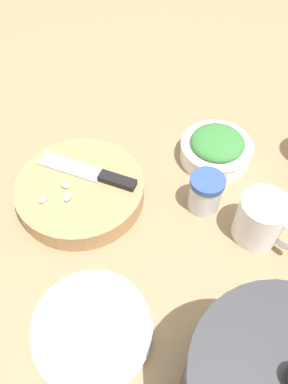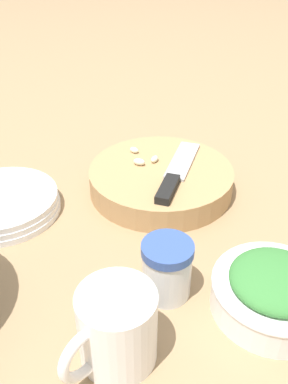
{
  "view_description": "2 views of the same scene",
  "coord_description": "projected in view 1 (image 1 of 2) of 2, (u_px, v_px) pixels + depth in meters",
  "views": [
    {
      "loc": [
        0.3,
        0.29,
        0.58
      ],
      "look_at": [
        0.02,
        -0.0,
        0.05
      ],
      "focal_mm": 35.0,
      "sensor_mm": 36.0,
      "label": 1
    },
    {
      "loc": [
        -0.3,
        0.36,
        0.4
      ],
      "look_at": [
        0.06,
        -0.03,
        0.05
      ],
      "focal_mm": 40.0,
      "sensor_mm": 36.0,
      "label": 2
    }
  ],
  "objects": [
    {
      "name": "cutting_board",
      "position": [
        81.0,
        190.0,
        0.71
      ],
      "size": [
        0.24,
        0.24,
        0.04
      ],
      "color": "tan",
      "rests_on": "ground_plane"
    },
    {
      "name": "ground_plane",
      "position": [
        154.0,
        205.0,
        0.71
      ],
      "size": [
        5.0,
        5.0,
        0.0
      ],
      "primitive_type": "plane",
      "color": "#997A56"
    },
    {
      "name": "spice_jar",
      "position": [
        205.0,
        193.0,
        0.68
      ],
      "size": [
        0.06,
        0.06,
        0.08
      ],
      "color": "silver",
      "rests_on": "ground_plane"
    },
    {
      "name": "plate_stack",
      "position": [
        92.0,
        328.0,
        0.55
      ],
      "size": [
        0.18,
        0.18,
        0.03
      ],
      "color": "white",
      "rests_on": "ground_plane"
    },
    {
      "name": "coffee_mug",
      "position": [
        261.0,
        220.0,
        0.64
      ],
      "size": [
        0.08,
        0.12,
        0.09
      ],
      "color": "white",
      "rests_on": "ground_plane"
    },
    {
      "name": "chef_knife",
      "position": [
        93.0,
        173.0,
        0.7
      ],
      "size": [
        0.11,
        0.19,
        0.01
      ],
      "rotation": [
        0.0,
        0.0,
        3.57
      ],
      "color": "black",
      "rests_on": "cutting_board"
    },
    {
      "name": "herb_bowl",
      "position": [
        215.0,
        147.0,
        0.77
      ],
      "size": [
        0.15,
        0.15,
        0.06
      ],
      "color": "white",
      "rests_on": "ground_plane"
    },
    {
      "name": "garlic_cloves",
      "position": [
        60.0,
        194.0,
        0.67
      ],
      "size": [
        0.06,
        0.04,
        0.01
      ],
      "color": "beige",
      "rests_on": "cutting_board"
    }
  ]
}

